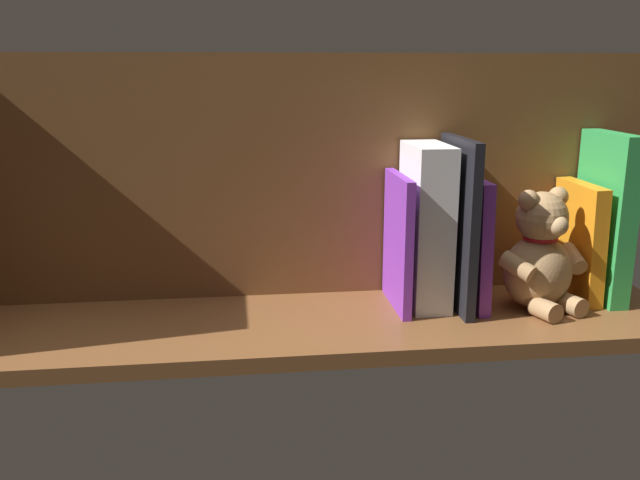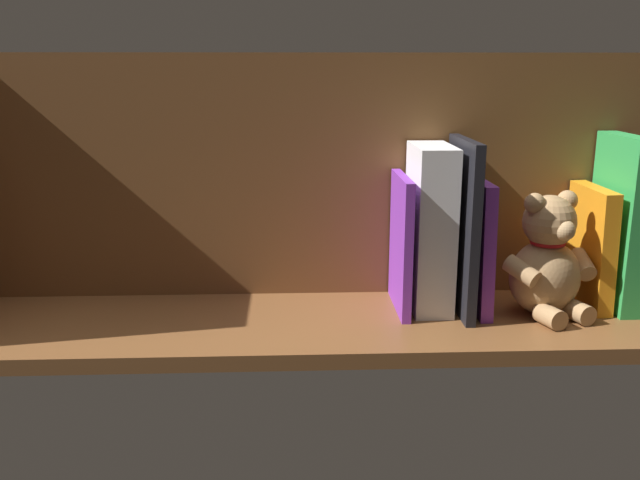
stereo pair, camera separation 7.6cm
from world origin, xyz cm
name	(u,v)px [view 2 (the right image)]	position (x,y,z in cm)	size (l,w,h in cm)	color
ground_plane	(320,323)	(0.00, 0.00, -1.10)	(106.68, 26.94, 2.20)	brown
shelf_back_panel	(317,177)	(0.00, -11.22, 18.64)	(106.68, 1.50, 37.27)	brown
book_0	(618,222)	(-44.53, -3.35, 12.87)	(3.02, 13.43, 25.73)	green
book_1	(591,247)	(-40.92, -3.72, 9.05)	(2.39, 12.69, 18.11)	orange
teddy_bear	(547,261)	(-32.88, 0.28, 8.01)	(13.97, 13.81, 18.19)	tan
book_2	(476,244)	(-23.32, -3.07, 9.76)	(1.79, 13.99, 19.51)	purple
book_3	(462,226)	(-20.81, -2.32, 12.70)	(1.41, 15.49, 25.40)	black
dictionary_thick_white	(430,228)	(-16.42, -3.74, 12.19)	(5.57, 12.45, 24.37)	white
book_4	(401,243)	(-12.07, -3.19, 10.03)	(1.31, 13.77, 20.06)	purple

